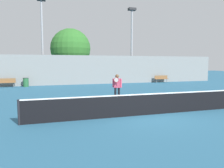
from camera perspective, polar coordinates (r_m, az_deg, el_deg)
The scene contains 10 objects.
ground_plane at distance 10.23m, azimuth 9.39°, elevation -7.95°, with size 100.00×100.00×0.00m, color #285B7A.
tennis_net at distance 10.13m, azimuth 9.43°, elevation -5.19°, with size 11.02×0.09×0.99m.
tennis_player at distance 13.70m, azimuth 1.33°, elevation -0.42°, with size 0.54×0.51×1.67m.
bench_courtside_near at distance 24.00m, azimuth -26.05°, elevation 0.53°, with size 1.84×0.40×0.87m.
bench_courtside_far at distance 27.59m, azimuth 12.78°, elevation 1.50°, with size 1.77×0.40×0.87m.
light_pole_far_right at distance 25.49m, azimuth -17.80°, elevation 12.87°, with size 0.90×0.60×9.35m.
light_pole_center_back at distance 27.07m, azimuth 5.19°, elevation 11.97°, with size 0.90×0.60×8.96m.
trash_bin at distance 23.67m, azimuth -21.59°, elevation 0.43°, with size 0.56×0.56×0.91m.
back_fence at distance 24.72m, azimuth -7.17°, elevation 3.68°, with size 33.93×0.06×3.25m.
tree_green_broad at distance 30.87m, azimuth -10.77°, elevation 9.05°, with size 5.43×5.43×7.10m.
Camera 1 is at (-4.58, -8.84, 2.35)m, focal length 35.00 mm.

